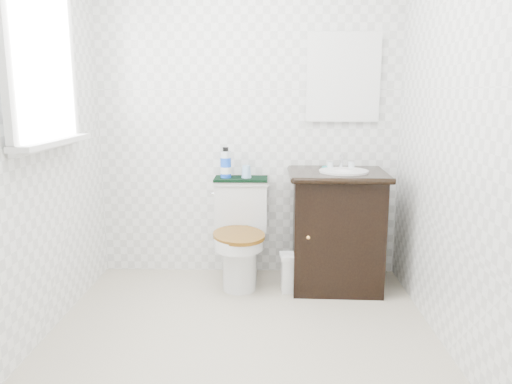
{
  "coord_description": "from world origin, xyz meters",
  "views": [
    {
      "loc": [
        0.14,
        -2.45,
        1.34
      ],
      "look_at": [
        0.07,
        0.75,
        0.71
      ],
      "focal_mm": 35.0,
      "sensor_mm": 36.0,
      "label": 1
    }
  ],
  "objects_px": {
    "toilet": "(240,238)",
    "vanity": "(337,227)",
    "trash_bin": "(293,272)",
    "cup": "(246,172)",
    "mouthwash_bottle": "(226,164)"
  },
  "relations": [
    {
      "from": "toilet",
      "to": "vanity",
      "type": "height_order",
      "value": "vanity"
    },
    {
      "from": "vanity",
      "to": "trash_bin",
      "type": "distance_m",
      "value": 0.44
    },
    {
      "from": "toilet",
      "to": "vanity",
      "type": "relative_size",
      "value": 0.79
    },
    {
      "from": "trash_bin",
      "to": "cup",
      "type": "relative_size",
      "value": 2.96
    },
    {
      "from": "toilet",
      "to": "mouthwash_bottle",
      "type": "relative_size",
      "value": 3.29
    },
    {
      "from": "vanity",
      "to": "trash_bin",
      "type": "height_order",
      "value": "vanity"
    },
    {
      "from": "toilet",
      "to": "mouthwash_bottle",
      "type": "height_order",
      "value": "mouthwash_bottle"
    },
    {
      "from": "cup",
      "to": "mouthwash_bottle",
      "type": "bearing_deg",
      "value": 178.03
    },
    {
      "from": "toilet",
      "to": "cup",
      "type": "relative_size",
      "value": 8.1
    },
    {
      "from": "toilet",
      "to": "cup",
      "type": "bearing_deg",
      "value": 70.9
    },
    {
      "from": "vanity",
      "to": "mouthwash_bottle",
      "type": "bearing_deg",
      "value": 166.52
    },
    {
      "from": "toilet",
      "to": "trash_bin",
      "type": "xyz_separation_m",
      "value": [
        0.37,
        -0.17,
        -0.19
      ]
    },
    {
      "from": "vanity",
      "to": "cup",
      "type": "xyz_separation_m",
      "value": [
        -0.64,
        0.18,
        0.36
      ]
    },
    {
      "from": "trash_bin",
      "to": "mouthwash_bottle",
      "type": "xyz_separation_m",
      "value": [
        -0.48,
        0.29,
        0.71
      ]
    },
    {
      "from": "mouthwash_bottle",
      "to": "vanity",
      "type": "bearing_deg",
      "value": -13.48
    }
  ]
}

